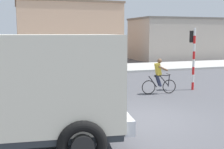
% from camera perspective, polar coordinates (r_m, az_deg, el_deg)
% --- Properties ---
extents(ground_plane, '(120.00, 120.00, 0.00)m').
position_cam_1_polar(ground_plane, '(10.27, 6.37, -8.46)').
color(ground_plane, '#4C4C51').
extents(sidewalk_far, '(80.00, 5.00, 0.16)m').
position_cam_1_polar(sidewalk_far, '(22.75, -7.72, 0.94)').
color(sidewalk_far, '#ADADA8').
rests_on(sidewalk_far, ground).
extents(truck_foreground, '(5.69, 3.33, 2.90)m').
position_cam_1_polar(truck_foreground, '(7.39, -19.24, -2.16)').
color(truck_foreground, silver).
rests_on(truck_foreground, ground).
extents(cyclist, '(1.72, 0.53, 1.72)m').
position_cam_1_polar(cyclist, '(14.10, 9.26, -0.35)').
color(cyclist, black).
rests_on(cyclist, ground).
extents(traffic_light_pole, '(0.24, 0.43, 3.20)m').
position_cam_1_polar(traffic_light_pole, '(15.46, 15.75, 4.69)').
color(traffic_light_pole, red).
rests_on(traffic_light_pole, ground).
extents(car_red_near, '(4.24, 2.40, 1.60)m').
position_cam_1_polar(car_red_near, '(18.17, -18.16, 1.11)').
color(car_red_near, '#B7B7BC').
rests_on(car_red_near, ground).
extents(building_mid_block, '(9.92, 7.43, 5.91)m').
position_cam_1_polar(building_mid_block, '(30.19, -8.85, 8.17)').
color(building_mid_block, tan).
rests_on(building_mid_block, ground).
extents(building_corner_right, '(9.24, 5.92, 4.54)m').
position_cam_1_polar(building_corner_right, '(33.13, 12.31, 6.90)').
color(building_corner_right, '#9E9389').
rests_on(building_corner_right, ground).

